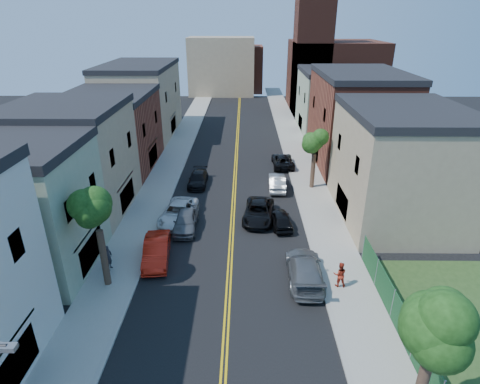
{
  "coord_description": "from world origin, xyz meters",
  "views": [
    {
      "loc": [
        0.97,
        -6.81,
        16.17
      ],
      "look_at": [
        0.63,
        24.52,
        2.0
      ],
      "focal_mm": 29.32,
      "sensor_mm": 36.0,
      "label": 1
    }
  ],
  "objects_px": {
    "grey_car_left": "(186,221)",
    "dark_car_right_far": "(283,161)",
    "white_pickup": "(178,213)",
    "black_car_left": "(198,179)",
    "pedestrian_right": "(340,274)",
    "grey_car_right": "(305,269)",
    "black_suv_lane": "(259,212)",
    "black_car_right": "(281,219)",
    "silver_car_right": "(277,182)",
    "red_sedan": "(157,251)",
    "pedestrian_left": "(108,258)"
  },
  "relations": [
    {
      "from": "grey_car_left",
      "to": "black_suv_lane",
      "type": "relative_size",
      "value": 0.86
    },
    {
      "from": "black_car_left",
      "to": "pedestrian_right",
      "type": "relative_size",
      "value": 2.6
    },
    {
      "from": "grey_car_right",
      "to": "black_car_right",
      "type": "height_order",
      "value": "grey_car_right"
    },
    {
      "from": "white_pickup",
      "to": "dark_car_right_far",
      "type": "xyz_separation_m",
      "value": [
        10.14,
        13.45,
        -0.06
      ]
    },
    {
      "from": "pedestrian_right",
      "to": "grey_car_left",
      "type": "bearing_deg",
      "value": -30.04
    },
    {
      "from": "pedestrian_left",
      "to": "grey_car_left",
      "type": "bearing_deg",
      "value": -27.58
    },
    {
      "from": "grey_car_right",
      "to": "pedestrian_right",
      "type": "xyz_separation_m",
      "value": [
        2.12,
        -0.82,
        0.2
      ]
    },
    {
      "from": "black_car_left",
      "to": "grey_car_right",
      "type": "xyz_separation_m",
      "value": [
        8.83,
        -15.99,
        0.16
      ]
    },
    {
      "from": "red_sedan",
      "to": "white_pickup",
      "type": "distance_m",
      "value": 6.03
    },
    {
      "from": "black_car_right",
      "to": "silver_car_right",
      "type": "relative_size",
      "value": 0.86
    },
    {
      "from": "grey_car_right",
      "to": "pedestrian_right",
      "type": "height_order",
      "value": "pedestrian_right"
    },
    {
      "from": "grey_car_right",
      "to": "grey_car_left",
      "type": "bearing_deg",
      "value": -35.65
    },
    {
      "from": "dark_car_right_far",
      "to": "pedestrian_left",
      "type": "relative_size",
      "value": 2.73
    },
    {
      "from": "grey_car_right",
      "to": "silver_car_right",
      "type": "relative_size",
      "value": 1.23
    },
    {
      "from": "black_car_right",
      "to": "black_suv_lane",
      "type": "relative_size",
      "value": 0.74
    },
    {
      "from": "red_sedan",
      "to": "black_car_left",
      "type": "height_order",
      "value": "red_sedan"
    },
    {
      "from": "red_sedan",
      "to": "silver_car_right",
      "type": "xyz_separation_m",
      "value": [
        9.59,
        12.86,
        -0.05
      ]
    },
    {
      "from": "grey_car_left",
      "to": "silver_car_right",
      "type": "height_order",
      "value": "grey_car_left"
    },
    {
      "from": "black_car_right",
      "to": "pedestrian_left",
      "type": "xyz_separation_m",
      "value": [
        -12.33,
        -6.44,
        0.41
      ]
    },
    {
      "from": "grey_car_left",
      "to": "pedestrian_right",
      "type": "bearing_deg",
      "value": -35.83
    },
    {
      "from": "white_pickup",
      "to": "black_suv_lane",
      "type": "height_order",
      "value": "white_pickup"
    },
    {
      "from": "black_suv_lane",
      "to": "pedestrian_left",
      "type": "bearing_deg",
      "value": -137.22
    },
    {
      "from": "pedestrian_left",
      "to": "red_sedan",
      "type": "bearing_deg",
      "value": -56.44
    },
    {
      "from": "grey_car_left",
      "to": "grey_car_right",
      "type": "height_order",
      "value": "grey_car_right"
    },
    {
      "from": "pedestrian_left",
      "to": "pedestrian_right",
      "type": "xyz_separation_m",
      "value": [
        15.42,
        -1.67,
        -0.06
      ]
    },
    {
      "from": "silver_car_right",
      "to": "black_car_right",
      "type": "bearing_deg",
      "value": 89.45
    },
    {
      "from": "dark_car_right_far",
      "to": "pedestrian_right",
      "type": "xyz_separation_m",
      "value": [
        1.65,
        -22.44,
        0.32
      ]
    },
    {
      "from": "white_pickup",
      "to": "black_car_right",
      "type": "distance_m",
      "value": 8.74
    },
    {
      "from": "white_pickup",
      "to": "grey_car_left",
      "type": "bearing_deg",
      "value": -52.9
    },
    {
      "from": "pedestrian_left",
      "to": "grey_car_right",
      "type": "bearing_deg",
      "value": -83.94
    },
    {
      "from": "grey_car_left",
      "to": "dark_car_right_far",
      "type": "bearing_deg",
      "value": 56.74
    },
    {
      "from": "silver_car_right",
      "to": "black_suv_lane",
      "type": "bearing_deg",
      "value": 73.86
    },
    {
      "from": "grey_car_right",
      "to": "white_pickup",
      "type": "bearing_deg",
      "value": -38.6
    },
    {
      "from": "grey_car_right",
      "to": "silver_car_right",
      "type": "xyz_separation_m",
      "value": [
        -0.71,
        15.04,
        -0.06
      ]
    },
    {
      "from": "black_car_right",
      "to": "silver_car_right",
      "type": "distance_m",
      "value": 7.74
    },
    {
      "from": "red_sedan",
      "to": "pedestrian_right",
      "type": "relative_size",
      "value": 2.8
    },
    {
      "from": "red_sedan",
      "to": "silver_car_right",
      "type": "bearing_deg",
      "value": 46.55
    },
    {
      "from": "pedestrian_right",
      "to": "grey_car_right",
      "type": "bearing_deg",
      "value": -16.57
    },
    {
      "from": "grey_car_left",
      "to": "pedestrian_left",
      "type": "relative_size",
      "value": 2.48
    },
    {
      "from": "black_car_left",
      "to": "black_suv_lane",
      "type": "height_order",
      "value": "black_suv_lane"
    },
    {
      "from": "black_car_left",
      "to": "pedestrian_right",
      "type": "xyz_separation_m",
      "value": [
        10.95,
        -16.81,
        0.36
      ]
    },
    {
      "from": "grey_car_left",
      "to": "grey_car_right",
      "type": "relative_size",
      "value": 0.82
    },
    {
      "from": "black_car_right",
      "to": "black_suv_lane",
      "type": "distance_m",
      "value": 2.16
    },
    {
      "from": "grey_car_left",
      "to": "pedestrian_right",
      "type": "distance_m",
      "value": 13.29
    },
    {
      "from": "grey_car_left",
      "to": "dark_car_right_far",
      "type": "relative_size",
      "value": 0.91
    },
    {
      "from": "red_sedan",
      "to": "pedestrian_left",
      "type": "distance_m",
      "value": 3.29
    },
    {
      "from": "grey_car_right",
      "to": "black_suv_lane",
      "type": "xyz_separation_m",
      "value": [
        -2.78,
        8.47,
        -0.08
      ]
    },
    {
      "from": "white_pickup",
      "to": "silver_car_right",
      "type": "height_order",
      "value": "white_pickup"
    },
    {
      "from": "black_car_left",
      "to": "pedestrian_left",
      "type": "distance_m",
      "value": 15.79
    },
    {
      "from": "black_car_left",
      "to": "pedestrian_left",
      "type": "xyz_separation_m",
      "value": [
        -4.47,
        -15.14,
        0.42
      ]
    }
  ]
}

